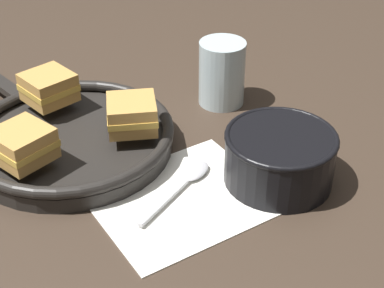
% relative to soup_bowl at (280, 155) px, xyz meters
% --- Properties ---
extents(ground_plane, '(4.00, 4.00, 0.00)m').
position_rel_soup_bowl_xyz_m(ground_plane, '(-0.12, 0.09, -0.04)').
color(ground_plane, '#382B21').
extents(napkin, '(0.25, 0.22, 0.00)m').
position_rel_soup_bowl_xyz_m(napkin, '(-0.14, 0.05, -0.04)').
color(napkin, white).
rests_on(napkin, ground_plane).
extents(soup_bowl, '(0.16, 0.16, 0.08)m').
position_rel_soup_bowl_xyz_m(soup_bowl, '(0.00, 0.00, 0.00)').
color(soup_bowl, black).
rests_on(soup_bowl, ground_plane).
extents(spoon, '(0.16, 0.08, 0.01)m').
position_rel_soup_bowl_xyz_m(spoon, '(-0.11, 0.07, -0.04)').
color(spoon, '#B7B7BC').
rests_on(spoon, napkin).
extents(skillet, '(0.32, 0.45, 0.04)m').
position_rel_soup_bowl_xyz_m(skillet, '(-0.20, 0.25, -0.02)').
color(skillet, black).
rests_on(skillet, ground_plane).
extents(sandwich_near_left, '(0.08, 0.08, 0.05)m').
position_rel_soup_bowl_xyz_m(sandwich_near_left, '(-0.19, 0.34, 0.02)').
color(sandwich_near_left, '#C18E47').
rests_on(sandwich_near_left, skillet).
extents(sandwich_near_right, '(0.09, 0.09, 0.05)m').
position_rel_soup_bowl_xyz_m(sandwich_near_right, '(-0.29, 0.21, 0.02)').
color(sandwich_near_right, '#C18E47').
rests_on(sandwich_near_right, skillet).
extents(sandwich_far_left, '(0.10, 0.10, 0.05)m').
position_rel_soup_bowl_xyz_m(sandwich_far_left, '(-0.12, 0.19, 0.02)').
color(sandwich_far_left, '#C18E47').
rests_on(sandwich_far_left, skillet).
extents(drinking_glass, '(0.08, 0.08, 0.11)m').
position_rel_soup_bowl_xyz_m(drinking_glass, '(0.08, 0.23, 0.01)').
color(drinking_glass, silver).
rests_on(drinking_glass, ground_plane).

